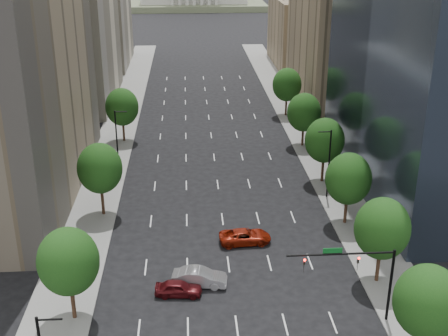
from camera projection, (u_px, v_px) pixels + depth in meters
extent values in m
cube|color=slate|center=(100.00, 187.00, 76.68)|extent=(6.00, 200.00, 0.15)
cube|color=slate|center=(333.00, 181.00, 78.52)|extent=(6.00, 200.00, 0.15)
cube|color=beige|center=(72.00, 9.00, 109.20)|extent=(14.00, 30.00, 35.00)
cube|color=beige|center=(99.00, 28.00, 142.90)|extent=(14.00, 26.00, 18.00)
cube|color=#8C7759|center=(338.00, 23.00, 110.35)|extent=(14.00, 30.00, 30.00)
cube|color=#8C7759|center=(303.00, 32.00, 143.47)|extent=(14.00, 26.00, 16.00)
ellipsoid|color=black|center=(428.00, 302.00, 44.09)|extent=(5.20, 5.20, 5.98)
cylinder|color=#382316|center=(378.00, 263.00, 55.54)|extent=(0.36, 0.36, 4.00)
ellipsoid|color=black|center=(382.00, 228.00, 54.11)|extent=(5.20, 5.20, 5.98)
cylinder|color=#382316|center=(346.00, 208.00, 66.64)|extent=(0.36, 0.36, 3.90)
ellipsoid|color=black|center=(348.00, 179.00, 65.25)|extent=(5.20, 5.20, 5.98)
cylinder|color=#382316|center=(323.00, 168.00, 77.68)|extent=(0.36, 0.36, 4.10)
ellipsoid|color=black|center=(325.00, 140.00, 76.22)|extent=(5.20, 5.20, 5.98)
cylinder|color=#382316|center=(303.00, 134.00, 90.66)|extent=(0.36, 0.36, 3.80)
ellipsoid|color=black|center=(304.00, 112.00, 89.31)|extent=(5.20, 5.20, 5.98)
cylinder|color=#382316|center=(286.00, 105.00, 105.40)|extent=(0.36, 0.36, 4.00)
ellipsoid|color=black|center=(287.00, 85.00, 103.97)|extent=(5.20, 5.20, 5.98)
cylinder|color=#382316|center=(73.00, 299.00, 50.19)|extent=(0.36, 0.36, 4.00)
ellipsoid|color=black|center=(68.00, 261.00, 48.76)|extent=(5.20, 5.20, 5.98)
cylinder|color=#382316|center=(102.00, 199.00, 68.62)|extent=(0.36, 0.36, 4.15)
ellipsoid|color=black|center=(100.00, 168.00, 67.14)|extent=(5.20, 5.20, 5.98)
cylinder|color=#382316|center=(124.00, 129.00, 92.67)|extent=(0.36, 0.36, 3.95)
ellipsoid|color=black|center=(122.00, 107.00, 91.26)|extent=(5.20, 5.20, 5.98)
cylinder|color=black|center=(329.00, 165.00, 72.10)|extent=(0.20, 0.20, 9.00)
cylinder|color=black|center=(325.00, 132.00, 70.42)|extent=(1.60, 0.14, 0.14)
cylinder|color=black|center=(50.00, 320.00, 36.60)|extent=(1.60, 0.14, 0.14)
cylinder|color=black|center=(117.00, 142.00, 79.73)|extent=(0.20, 0.20, 9.00)
cylinder|color=black|center=(121.00, 112.00, 78.15)|extent=(1.60, 0.14, 0.14)
cylinder|color=black|center=(390.00, 286.00, 49.37)|extent=(0.24, 0.24, 7.00)
cylinder|color=black|center=(341.00, 254.00, 47.85)|extent=(9.00, 0.18, 0.18)
imported|color=black|center=(358.00, 259.00, 48.15)|extent=(0.18, 0.22, 1.10)
imported|color=black|center=(304.00, 261.00, 47.88)|extent=(0.18, 0.22, 1.10)
sphere|color=#FF0C07|center=(359.00, 258.00, 47.91)|extent=(0.20, 0.20, 0.20)
sphere|color=#FF0C07|center=(305.00, 260.00, 47.64)|extent=(0.20, 0.20, 0.20)
cube|color=#0C591E|center=(333.00, 251.00, 47.68)|extent=(1.60, 0.06, 0.45)
cube|color=#596647|center=(194.00, 4.00, 252.57)|extent=(60.00, 40.00, 2.50)
ellipsoid|color=olive|center=(39.00, 4.00, 543.58)|extent=(380.00, 342.00, 190.00)
ellipsoid|color=olive|center=(228.00, 7.00, 594.51)|extent=(440.00, 396.00, 240.00)
imported|color=#460B0F|center=(178.00, 288.00, 53.92)|extent=(4.46, 2.12, 1.47)
imported|color=#A2A1A6|center=(200.00, 277.00, 55.39)|extent=(5.40, 2.51, 1.71)
imported|color=maroon|center=(245.00, 236.00, 62.92)|extent=(5.75, 2.97, 1.55)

